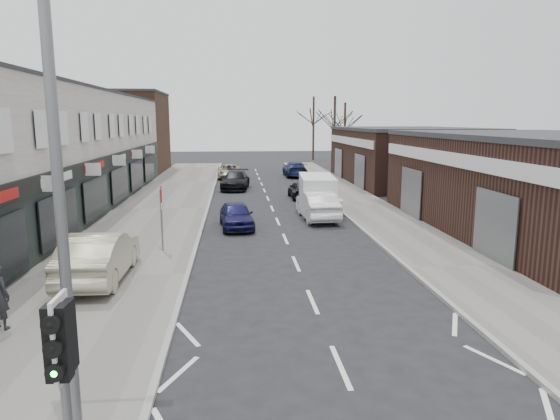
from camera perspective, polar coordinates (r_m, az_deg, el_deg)
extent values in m
cube|color=slate|center=(30.76, -13.55, 0.08)|extent=(5.50, 64.00, 0.12)
cube|color=slate|center=(31.45, 9.60, 0.45)|extent=(3.50, 64.00, 0.12)
cube|color=silver|center=(29.74, -27.58, 5.66)|extent=(8.00, 41.00, 7.10)
cube|color=#4D3221|center=(54.17, -17.38, 8.36)|extent=(8.00, 10.00, 8.00)
cube|color=#39201A|center=(26.63, 28.49, 2.36)|extent=(10.00, 18.00, 4.50)
cube|color=#39201A|center=(44.58, 14.20, 5.95)|extent=(10.00, 16.00, 4.50)
cylinder|color=slate|center=(7.34, -23.13, -20.86)|extent=(0.12, 0.12, 3.00)
cube|color=silver|center=(6.88, -23.75, -13.30)|extent=(0.05, 0.55, 1.10)
cube|color=black|center=(6.77, -24.08, -13.69)|extent=(0.28, 0.22, 0.95)
sphere|color=#0CE533|center=(6.79, -24.22, -16.41)|extent=(0.18, 0.18, 0.18)
cube|color=black|center=(6.98, -23.44, -12.92)|extent=(0.26, 0.20, 0.90)
cylinder|color=slate|center=(7.67, -23.85, 0.39)|extent=(0.16, 0.16, 8.00)
cylinder|color=slate|center=(20.57, -13.38, -1.13)|extent=(0.07, 0.07, 2.50)
cube|color=white|center=(20.45, -13.31, 0.52)|extent=(0.04, 0.45, 0.25)
cube|color=white|center=(29.59, 4.23, 1.89)|extent=(2.25, 4.73, 2.10)
cube|color=white|center=(27.04, 5.15, 0.01)|extent=(1.91, 0.94, 1.10)
cylinder|color=black|center=(28.00, 3.03, -0.02)|extent=(0.22, 0.70, 0.70)
cylinder|color=black|center=(28.29, 6.45, 0.04)|extent=(0.22, 0.70, 0.70)
cylinder|color=black|center=(31.14, 2.18, 1.03)|extent=(0.22, 0.70, 0.70)
cylinder|color=black|center=(31.41, 5.28, 1.07)|extent=(0.22, 0.70, 0.70)
imported|color=#A9A487|center=(17.52, -19.97, -4.92)|extent=(1.71, 4.89, 1.61)
imported|color=#151543|center=(25.01, -5.01, -0.56)|extent=(1.88, 3.98, 1.31)
imported|color=black|center=(39.19, -5.11, 3.42)|extent=(2.48, 5.08, 1.42)
imported|color=tan|center=(46.72, -5.82, 4.41)|extent=(2.27, 4.69, 1.28)
imported|color=white|center=(27.17, 4.28, 0.55)|extent=(1.82, 4.75, 1.54)
imported|color=black|center=(34.34, 2.45, 2.38)|extent=(1.62, 3.81, 1.29)
imported|color=#131D3D|center=(48.03, 1.70, 4.71)|extent=(2.02, 4.97, 1.44)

